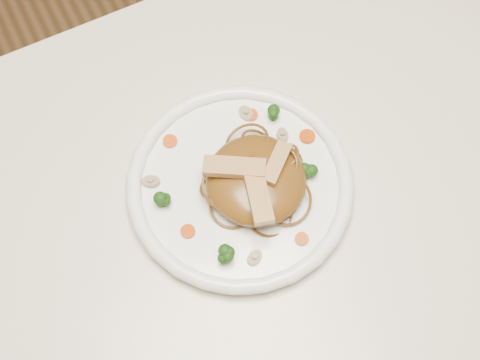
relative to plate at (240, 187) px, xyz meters
name	(u,v)px	position (x,y,z in m)	size (l,w,h in m)	color
ground	(242,341)	(-0.02, -0.05, -0.76)	(4.00, 4.00, 0.00)	#51361C
table	(243,253)	(-0.02, -0.05, -0.11)	(1.20, 0.80, 0.75)	beige
plate	(240,187)	(0.00, 0.00, 0.00)	(0.29, 0.29, 0.02)	white
noodle_mound	(256,180)	(0.02, -0.01, 0.03)	(0.13, 0.13, 0.04)	brown
chicken_a	(277,163)	(0.05, -0.01, 0.05)	(0.06, 0.02, 0.01)	tan
chicken_b	(234,167)	(-0.01, 0.00, 0.06)	(0.08, 0.03, 0.01)	tan
chicken_c	(258,195)	(0.00, -0.04, 0.06)	(0.08, 0.02, 0.01)	tan
broccoli_0	(274,112)	(0.09, 0.07, 0.02)	(0.02, 0.02, 0.03)	#1D440E
broccoli_1	(160,198)	(-0.10, 0.02, 0.02)	(0.03, 0.03, 0.03)	#1D440E
broccoli_2	(224,255)	(-0.06, -0.08, 0.02)	(0.03, 0.03, 0.03)	#1D440E
broccoli_3	(308,169)	(0.09, -0.03, 0.02)	(0.03, 0.03, 0.03)	#1D440E
carrot_0	(251,115)	(0.06, 0.09, 0.01)	(0.02, 0.02, 0.01)	#C14307
carrot_1	(188,231)	(-0.09, -0.03, 0.01)	(0.02, 0.02, 0.01)	#C14307
carrot_2	(307,136)	(0.11, 0.02, 0.01)	(0.02, 0.02, 0.01)	#C14307
carrot_3	(170,141)	(-0.06, 0.10, 0.01)	(0.02, 0.02, 0.01)	#C14307
carrot_4	(302,239)	(0.03, -0.10, 0.01)	(0.02, 0.02, 0.01)	#C14307
mushroom_0	(254,258)	(-0.03, -0.10, 0.01)	(0.02, 0.02, 0.01)	tan
mushroom_1	(282,135)	(0.08, 0.04, 0.01)	(0.02, 0.02, 0.01)	tan
mushroom_2	(151,182)	(-0.10, 0.05, 0.01)	(0.02, 0.02, 0.01)	tan
mushroom_3	(246,113)	(0.06, 0.09, 0.01)	(0.02, 0.02, 0.01)	tan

